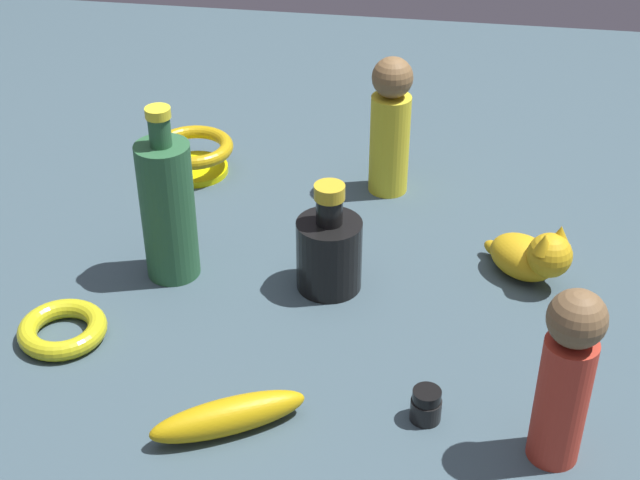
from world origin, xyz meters
TOP-DOWN VIEW (x-y plane):
  - ground at (0.00, 0.00)m, footprint 2.00×2.00m
  - bowl at (-0.28, -0.24)m, footprint 0.12×0.12m
  - bottle_short at (-0.02, 0.01)m, footprint 0.08×0.08m
  - person_figure_child at (-0.28, 0.06)m, footprint 0.08×0.08m
  - bottle_tall at (-0.02, -0.20)m, footprint 0.07×0.07m
  - banana at (0.25, -0.06)m, footprint 0.12×0.16m
  - nail_polish_jar at (0.20, 0.15)m, footprint 0.03×0.03m
  - person_figure_adult at (0.23, 0.28)m, footprint 0.06×0.06m
  - cat_figurine at (-0.08, 0.26)m, footprint 0.11×0.12m
  - bangle at (0.13, -0.29)m, footprint 0.10×0.10m

SIDE VIEW (x-z plane):
  - ground at x=0.00m, z-range 0.00..0.00m
  - bangle at x=0.13m, z-range 0.00..0.02m
  - nail_polish_jar at x=0.20m, z-range 0.00..0.04m
  - banana at x=0.25m, z-range 0.00..0.04m
  - bowl at x=-0.28m, z-range 0.01..0.06m
  - cat_figurine at x=-0.08m, z-range -0.01..0.08m
  - bottle_short at x=-0.02m, z-range -0.02..0.13m
  - bottle_tall at x=-0.02m, z-range -0.02..0.21m
  - person_figure_child at x=-0.28m, z-range 0.00..0.21m
  - person_figure_adult at x=0.23m, z-range 0.00..0.21m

